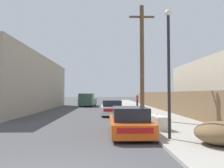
{
  "coord_description": "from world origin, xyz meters",
  "views": [
    {
      "loc": [
        1.2,
        -4.81,
        1.9
      ],
      "look_at": [
        1.66,
        10.99,
        2.58
      ],
      "focal_mm": 35.0,
      "sensor_mm": 36.0,
      "label": 1
    }
  ],
  "objects_px": {
    "pickup_truck": "(88,100)",
    "brush_pile": "(221,133)",
    "utility_pole": "(142,60)",
    "parked_sports_car_red": "(129,122)",
    "street_lamp": "(169,64)",
    "car_parked_mid": "(112,108)",
    "pedestrian": "(137,100)",
    "discarded_fridge": "(158,122)"
  },
  "relations": [
    {
      "from": "street_lamp",
      "to": "brush_pile",
      "type": "distance_m",
      "value": 3.16
    },
    {
      "from": "pedestrian",
      "to": "street_lamp",
      "type": "bearing_deg",
      "value": -95.12
    },
    {
      "from": "pickup_truck",
      "to": "brush_pile",
      "type": "xyz_separation_m",
      "value": [
        6.68,
        -24.56,
        -0.42
      ]
    },
    {
      "from": "brush_pile",
      "to": "pedestrian",
      "type": "distance_m",
      "value": 24.02
    },
    {
      "from": "car_parked_mid",
      "to": "pedestrian",
      "type": "height_order",
      "value": "pedestrian"
    },
    {
      "from": "parked_sports_car_red",
      "to": "street_lamp",
      "type": "height_order",
      "value": "street_lamp"
    },
    {
      "from": "street_lamp",
      "to": "pedestrian",
      "type": "relative_size",
      "value": 3.03
    },
    {
      "from": "parked_sports_car_red",
      "to": "pedestrian",
      "type": "height_order",
      "value": "pedestrian"
    },
    {
      "from": "parked_sports_car_red",
      "to": "brush_pile",
      "type": "distance_m",
      "value": 3.9
    },
    {
      "from": "car_parked_mid",
      "to": "pedestrian",
      "type": "relative_size",
      "value": 2.44
    },
    {
      "from": "pickup_truck",
      "to": "utility_pole",
      "type": "distance_m",
      "value": 17.94
    },
    {
      "from": "discarded_fridge",
      "to": "street_lamp",
      "type": "xyz_separation_m",
      "value": [
        -0.11,
        -2.46,
        2.64
      ]
    },
    {
      "from": "pickup_truck",
      "to": "utility_pole",
      "type": "bearing_deg",
      "value": 111.75
    },
    {
      "from": "discarded_fridge",
      "to": "parked_sports_car_red",
      "type": "distance_m",
      "value": 1.82
    },
    {
      "from": "discarded_fridge",
      "to": "parked_sports_car_red",
      "type": "relative_size",
      "value": 0.42
    },
    {
      "from": "pickup_truck",
      "to": "utility_pole",
      "type": "xyz_separation_m",
      "value": [
        5.22,
        -16.84,
        3.32
      ]
    },
    {
      "from": "car_parked_mid",
      "to": "street_lamp",
      "type": "bearing_deg",
      "value": -79.92
    },
    {
      "from": "street_lamp",
      "to": "pedestrian",
      "type": "distance_m",
      "value": 23.14
    },
    {
      "from": "discarded_fridge",
      "to": "street_lamp",
      "type": "bearing_deg",
      "value": -101.23
    },
    {
      "from": "discarded_fridge",
      "to": "parked_sports_car_red",
      "type": "height_order",
      "value": "parked_sports_car_red"
    },
    {
      "from": "pickup_truck",
      "to": "parked_sports_car_red",
      "type": "bearing_deg",
      "value": 104.18
    },
    {
      "from": "utility_pole",
      "to": "pedestrian",
      "type": "xyz_separation_m",
      "value": [
        2.01,
        16.28,
        -3.26
      ]
    },
    {
      "from": "brush_pile",
      "to": "pedestrian",
      "type": "xyz_separation_m",
      "value": [
        0.55,
        24.01,
        0.47
      ]
    },
    {
      "from": "parked_sports_car_red",
      "to": "car_parked_mid",
      "type": "xyz_separation_m",
      "value": [
        -0.56,
        8.91,
        0.04
      ]
    },
    {
      "from": "car_parked_mid",
      "to": "parked_sports_car_red",
      "type": "bearing_deg",
      "value": -87.12
    },
    {
      "from": "discarded_fridge",
      "to": "parked_sports_car_red",
      "type": "xyz_separation_m",
      "value": [
        -1.54,
        -0.95,
        0.14
      ]
    },
    {
      "from": "discarded_fridge",
      "to": "street_lamp",
      "type": "distance_m",
      "value": 3.61
    },
    {
      "from": "parked_sports_car_red",
      "to": "brush_pile",
      "type": "bearing_deg",
      "value": -41.17
    },
    {
      "from": "utility_pole",
      "to": "discarded_fridge",
      "type": "bearing_deg",
      "value": -89.13
    },
    {
      "from": "discarded_fridge",
      "to": "car_parked_mid",
      "type": "distance_m",
      "value": 8.23
    },
    {
      "from": "discarded_fridge",
      "to": "pedestrian",
      "type": "distance_m",
      "value": 20.59
    },
    {
      "from": "utility_pole",
      "to": "brush_pile",
      "type": "xyz_separation_m",
      "value": [
        1.46,
        -7.72,
        -3.73
      ]
    },
    {
      "from": "discarded_fridge",
      "to": "car_parked_mid",
      "type": "height_order",
      "value": "car_parked_mid"
    },
    {
      "from": "street_lamp",
      "to": "pickup_truck",
      "type": "bearing_deg",
      "value": 102.41
    },
    {
      "from": "car_parked_mid",
      "to": "brush_pile",
      "type": "height_order",
      "value": "car_parked_mid"
    },
    {
      "from": "car_parked_mid",
      "to": "utility_pole",
      "type": "height_order",
      "value": "utility_pole"
    },
    {
      "from": "discarded_fridge",
      "to": "pickup_truck",
      "type": "height_order",
      "value": "pickup_truck"
    },
    {
      "from": "car_parked_mid",
      "to": "street_lamp",
      "type": "relative_size",
      "value": 0.8
    },
    {
      "from": "parked_sports_car_red",
      "to": "pedestrian",
      "type": "relative_size",
      "value": 2.54
    },
    {
      "from": "car_parked_mid",
      "to": "utility_pole",
      "type": "relative_size",
      "value": 0.52
    },
    {
      "from": "discarded_fridge",
      "to": "street_lamp",
      "type": "relative_size",
      "value": 0.35
    },
    {
      "from": "pickup_truck",
      "to": "street_lamp",
      "type": "distance_m",
      "value": 24.17
    }
  ]
}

